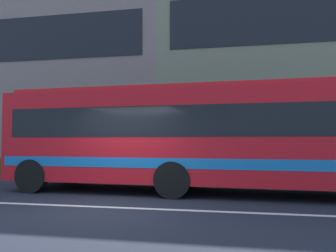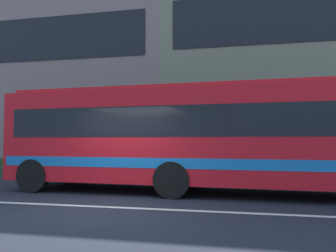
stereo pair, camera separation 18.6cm
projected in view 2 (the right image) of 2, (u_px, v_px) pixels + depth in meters
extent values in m
plane|color=#202430|center=(103.00, 207.00, 7.86)|extent=(160.00, 160.00, 0.00)
cube|color=silver|center=(103.00, 207.00, 7.86)|extent=(60.00, 0.16, 0.01)
cube|color=#244927|center=(94.00, 167.00, 14.90)|extent=(19.71, 1.10, 0.73)
cube|color=gray|center=(56.00, 77.00, 26.38)|extent=(19.57, 11.90, 13.19)
cube|color=black|center=(4.00, 42.00, 20.59)|extent=(18.01, 0.04, 2.64)
cube|color=gray|center=(324.00, 62.00, 22.30)|extent=(19.72, 11.90, 13.62)
cube|color=red|center=(206.00, 136.00, 9.99)|extent=(12.26, 3.06, 2.67)
cube|color=black|center=(206.00, 123.00, 10.01)|extent=(11.53, 3.05, 0.85)
cube|color=#1669B9|center=(206.00, 161.00, 9.96)|extent=(12.01, 3.08, 0.28)
cube|color=red|center=(206.00, 90.00, 10.05)|extent=(11.75, 2.64, 0.12)
cylinder|color=black|center=(188.00, 172.00, 11.25)|extent=(1.01, 0.33, 1.00)
cylinder|color=black|center=(172.00, 180.00, 9.01)|extent=(1.01, 0.33, 1.00)
cylinder|color=black|center=(73.00, 169.00, 12.34)|extent=(1.01, 0.33, 1.00)
cylinder|color=black|center=(33.00, 176.00, 10.10)|extent=(1.01, 0.33, 1.00)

